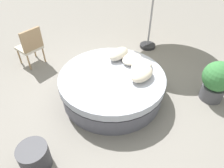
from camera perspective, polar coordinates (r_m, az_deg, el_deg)
name	(u,v)px	position (r m, az deg, el deg)	size (l,w,h in m)	color
ground_plane	(112,96)	(4.50, 0.00, -3.26)	(16.00, 16.00, 0.00)	gray
round_bed	(112,86)	(4.31, 0.00, -0.50)	(2.13, 2.13, 0.56)	#595966
throw_pillow_0	(142,74)	(4.04, 8.14, 2.74)	(0.55, 0.35, 0.21)	beige
throw_pillow_1	(141,66)	(4.30, 8.03, 4.88)	(0.53, 0.36, 0.15)	silver
throw_pillow_2	(132,59)	(4.50, 5.46, 6.82)	(0.49, 0.36, 0.15)	silver
throw_pillow_3	(119,54)	(4.59, 1.85, 8.21)	(0.54, 0.30, 0.22)	beige
patio_chair	(31,45)	(5.51, -21.30, 9.94)	(0.53, 0.51, 0.98)	#997A56
planter	(217,80)	(4.64, 26.63, 0.94)	(0.61, 0.61, 0.87)	#4C4C51
side_table	(35,157)	(3.55, -20.33, -18.14)	(0.46, 0.46, 0.43)	#333338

